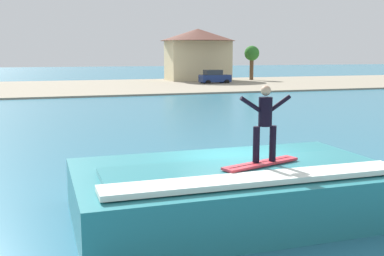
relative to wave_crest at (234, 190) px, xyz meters
The scene contains 8 objects.
ground_plane 1.51m from the wave_crest, 68.16° to the left, with size 260.00×260.00×0.00m, color #2A6B86.
wave_crest is the anchor object (origin of this frame).
surfboard 1.02m from the wave_crest, 48.35° to the right, with size 2.16×1.03×0.06m.
surfer 1.94m from the wave_crest, 40.46° to the right, with size 1.30×0.32×1.80m.
shoreline_bank 44.86m from the wave_crest, 89.35° to the left, with size 120.00×24.78×0.17m.
car_far_shore 48.57m from the wave_crest, 69.75° to the left, with size 3.88×2.13×1.86m.
house_gabled_white 55.32m from the wave_crest, 72.15° to the left, with size 10.59×10.59×7.35m.
tree_tall_bare 56.45m from the wave_crest, 64.28° to the left, with size 2.12×2.12×5.01m.
Camera 1 is at (-4.88, -11.37, 3.95)m, focal length 43.37 mm.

